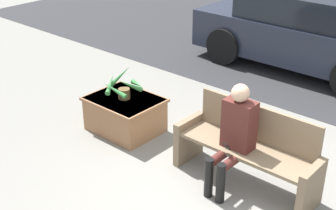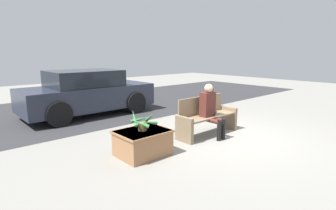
{
  "view_description": "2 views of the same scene",
  "coord_description": "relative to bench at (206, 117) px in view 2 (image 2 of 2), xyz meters",
  "views": [
    {
      "loc": [
        2.23,
        -3.72,
        3.34
      ],
      "look_at": [
        -1.43,
        0.47,
        0.63
      ],
      "focal_mm": 50.0,
      "sensor_mm": 36.0,
      "label": 1
    },
    {
      "loc": [
        -5.17,
        -3.66,
        2.03
      ],
      "look_at": [
        -1.43,
        0.52,
        0.91
      ],
      "focal_mm": 28.0,
      "sensor_mm": 36.0,
      "label": 2
    }
  ],
  "objects": [
    {
      "name": "parked_car",
      "position": [
        -1.27,
        4.03,
        0.28
      ],
      "size": [
        4.15,
        1.98,
        1.48
      ],
      "color": "#232838",
      "rests_on": "ground_plane"
    },
    {
      "name": "potted_plant",
      "position": [
        -2.03,
        -0.08,
        0.24
      ],
      "size": [
        0.59,
        0.6,
        0.43
      ],
      "color": "brown",
      "rests_on": "planter_box"
    },
    {
      "name": "road_surface",
      "position": [
        0.18,
        5.08,
        -0.45
      ],
      "size": [
        20.0,
        6.0,
        0.01
      ],
      "primitive_type": "cube",
      "color": "#2D2D30",
      "rests_on": "ground_plane"
    },
    {
      "name": "bench",
      "position": [
        0.0,
        0.0,
        0.0
      ],
      "size": [
        1.78,
        0.52,
        0.95
      ],
      "color": "#7A664C",
      "rests_on": "ground_plane"
    },
    {
      "name": "planter_box",
      "position": [
        -2.03,
        -0.06,
        -0.18
      ],
      "size": [
        1.02,
        0.82,
        0.51
      ],
      "color": "#936642",
      "rests_on": "ground_plane"
    },
    {
      "name": "person_seated",
      "position": [
        -0.08,
        -0.19,
        0.27
      ],
      "size": [
        0.37,
        0.6,
        1.3
      ],
      "color": "#51231E",
      "rests_on": "ground_plane"
    },
    {
      "name": "ground_plane",
      "position": [
        0.18,
        -0.47,
        -0.45
      ],
      "size": [
        30.0,
        30.0,
        0.0
      ],
      "primitive_type": "plane",
      "color": "gray"
    },
    {
      "name": "bollard_post",
      "position": [
        2.35,
        1.72,
        -0.03
      ],
      "size": [
        0.12,
        0.12,
        0.81
      ],
      "color": "black",
      "rests_on": "ground_plane"
    }
  ]
}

